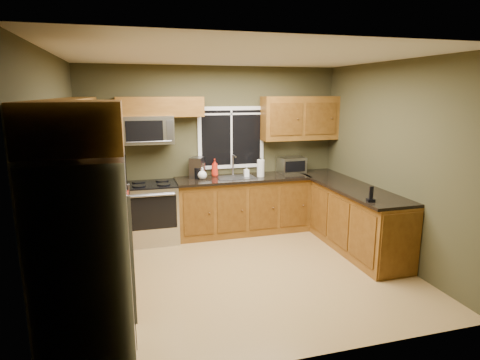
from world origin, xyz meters
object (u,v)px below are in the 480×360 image
cordless_phone (371,197)px  range (152,212)px  toaster_oven (292,165)px  soap_bottle_a (215,168)px  coffee_maker (197,168)px  soap_bottle_c (202,173)px  paper_towel_roll (261,168)px  kettle (200,169)px  microwave (148,130)px  refrigerator (86,262)px  soap_bottle_b (246,171)px

cordless_phone → range: bearing=144.4°
toaster_oven → soap_bottle_a: bearing=177.5°
coffee_maker → soap_bottle_c: bearing=-67.3°
paper_towel_roll → coffee_maker: bearing=169.4°
toaster_oven → cordless_phone: toaster_oven is taller
kettle → cordless_phone: (1.80, -2.04, -0.08)m
range → toaster_oven: bearing=3.5°
toaster_oven → soap_bottle_a: (-1.33, 0.06, 0.01)m
toaster_oven → coffee_maker: size_ratio=1.36×
toaster_oven → cordless_phone: bearing=-83.4°
toaster_oven → microwave: bearing=-179.7°
refrigerator → microwave: microwave is taller
cordless_phone → refrigerator: bearing=-164.6°
kettle → soap_bottle_b: 0.75m
paper_towel_roll → cordless_phone: bearing=-65.3°
kettle → soap_bottle_a: (0.24, 0.03, 0.01)m
toaster_oven → coffee_maker: (-1.63, 0.02, 0.02)m
toaster_oven → kettle: 1.57m
paper_towel_roll → soap_bottle_b: paper_towel_roll is taller
toaster_oven → cordless_phone: (0.23, -2.01, -0.07)m
microwave → coffee_maker: bearing=2.5°
refrigerator → coffee_maker: (1.43, 2.94, 0.19)m
range → paper_towel_roll: 1.86m
coffee_maker → kettle: bearing=9.4°
soap_bottle_b → soap_bottle_c: (-0.73, -0.00, 0.01)m
microwave → soap_bottle_c: bearing=-7.5°
kettle → paper_towel_roll: size_ratio=0.97×
soap_bottle_b → soap_bottle_a: bearing=160.6°
toaster_oven → refrigerator: bearing=-136.3°
toaster_oven → soap_bottle_b: size_ratio=2.64×
kettle → refrigerator: bearing=-116.8°
soap_bottle_a → soap_bottle_c: soap_bottle_a is taller
soap_bottle_b → cordless_phone: 2.18m
toaster_oven → kettle: kettle is taller
refrigerator → soap_bottle_a: 3.44m
refrigerator → soap_bottle_b: size_ratio=10.59×
refrigerator → coffee_maker: 3.27m
refrigerator → range: 2.89m
microwave → toaster_oven: bearing=0.3°
paper_towel_roll → soap_bottle_c: bearing=176.8°
soap_bottle_a → soap_bottle_c: bearing=-144.1°
range → soap_bottle_a: bearing=11.1°
coffee_maker → paper_towel_roll: bearing=-10.6°
soap_bottle_b → paper_towel_roll: bearing=-13.4°
refrigerator → kettle: size_ratio=6.10×
kettle → coffee_maker: bearing=-170.6°
range → toaster_oven: size_ratio=2.09×
microwave → soap_bottle_c: 1.07m
toaster_oven → cordless_phone: 2.02m
kettle → range: bearing=-167.5°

